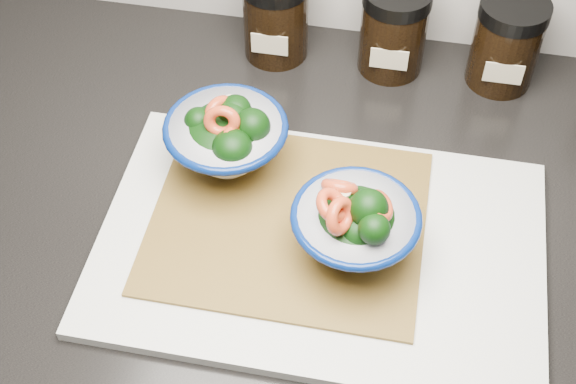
% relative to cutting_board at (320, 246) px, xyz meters
% --- Properties ---
extents(countertop, '(3.50, 0.60, 0.04)m').
position_rel_cutting_board_xyz_m(countertop, '(0.15, 0.06, -0.03)').
color(countertop, black).
rests_on(countertop, cabinet).
extents(cutting_board, '(0.45, 0.30, 0.01)m').
position_rel_cutting_board_xyz_m(cutting_board, '(0.00, 0.00, 0.00)').
color(cutting_board, beige).
rests_on(cutting_board, countertop).
extents(bamboo_mat, '(0.28, 0.24, 0.00)m').
position_rel_cutting_board_xyz_m(bamboo_mat, '(-0.04, 0.02, 0.01)').
color(bamboo_mat, olive).
rests_on(bamboo_mat, cutting_board).
extents(bowl_left, '(0.13, 0.13, 0.10)m').
position_rel_cutting_board_xyz_m(bowl_left, '(-0.11, 0.08, 0.05)').
color(bowl_left, white).
rests_on(bowl_left, bamboo_mat).
extents(bowl_right, '(0.13, 0.13, 0.10)m').
position_rel_cutting_board_xyz_m(bowl_right, '(0.03, -0.01, 0.05)').
color(bowl_right, white).
rests_on(bowl_right, bamboo_mat).
extents(spice_jar_a, '(0.08, 0.08, 0.11)m').
position_rel_cutting_board_xyz_m(spice_jar_a, '(-0.11, 0.30, 0.05)').
color(spice_jar_a, black).
rests_on(spice_jar_a, countertop).
extents(spice_jar_b, '(0.08, 0.08, 0.11)m').
position_rel_cutting_board_xyz_m(spice_jar_b, '(0.04, 0.30, 0.05)').
color(spice_jar_b, black).
rests_on(spice_jar_b, countertop).
extents(spice_jar_c, '(0.08, 0.08, 0.11)m').
position_rel_cutting_board_xyz_m(spice_jar_c, '(0.17, 0.30, 0.05)').
color(spice_jar_c, black).
rests_on(spice_jar_c, countertop).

